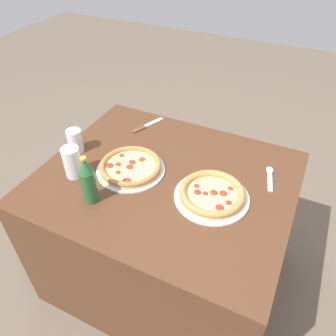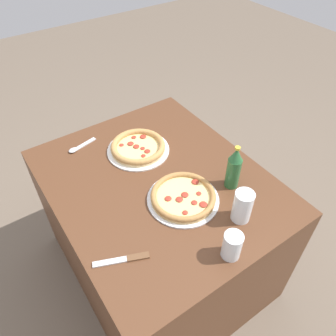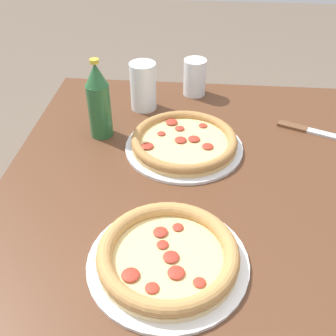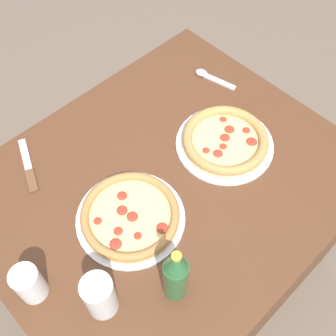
{
  "view_description": "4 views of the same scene",
  "coord_description": "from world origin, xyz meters",
  "px_view_note": "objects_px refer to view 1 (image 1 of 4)",
  "views": [
    {
      "loc": [
        0.47,
        -0.95,
        1.66
      ],
      "look_at": [
        0.02,
        -0.01,
        0.78
      ],
      "focal_mm": 35.0,
      "sensor_mm": 36.0,
      "label": 1
    },
    {
      "loc": [
        -0.87,
        0.54,
        1.76
      ],
      "look_at": [
        -0.01,
        -0.05,
        0.77
      ],
      "focal_mm": 35.0,
      "sensor_mm": 36.0,
      "label": 2
    },
    {
      "loc": [
        0.74,
        0.01,
        1.34
      ],
      "look_at": [
        0.03,
        -0.05,
        0.8
      ],
      "focal_mm": 45.0,
      "sensor_mm": 36.0,
      "label": 3
    },
    {
      "loc": [
        -0.46,
        -0.48,
        1.76
      ],
      "look_at": [
        -0.0,
        -0.01,
        0.79
      ],
      "focal_mm": 45.0,
      "sensor_mm": 36.0,
      "label": 4
    }
  ],
  "objects_px": {
    "beer_bottle": "(88,181)",
    "spoon": "(270,174)",
    "pizza_veggie": "(212,194)",
    "glass_red_wine": "(73,164)",
    "glass_water": "(75,141)",
    "knife": "(146,126)",
    "pizza_margherita": "(131,167)"
  },
  "relations": [
    {
      "from": "glass_water",
      "to": "spoon",
      "type": "xyz_separation_m",
      "value": [
        0.87,
        0.22,
        -0.05
      ]
    },
    {
      "from": "glass_red_wine",
      "to": "spoon",
      "type": "bearing_deg",
      "value": 25.35
    },
    {
      "from": "glass_water",
      "to": "spoon",
      "type": "relative_size",
      "value": 0.71
    },
    {
      "from": "knife",
      "to": "glass_water",
      "type": "bearing_deg",
      "value": -120.97
    },
    {
      "from": "beer_bottle",
      "to": "pizza_margherita",
      "type": "bearing_deg",
      "value": 77.99
    },
    {
      "from": "beer_bottle",
      "to": "spoon",
      "type": "height_order",
      "value": "beer_bottle"
    },
    {
      "from": "glass_water",
      "to": "beer_bottle",
      "type": "bearing_deg",
      "value": -42.81
    },
    {
      "from": "pizza_margherita",
      "to": "pizza_veggie",
      "type": "relative_size",
      "value": 1.0
    },
    {
      "from": "glass_water",
      "to": "pizza_veggie",
      "type": "bearing_deg",
      "value": -1.78
    },
    {
      "from": "pizza_margherita",
      "to": "beer_bottle",
      "type": "bearing_deg",
      "value": -102.01
    },
    {
      "from": "pizza_margherita",
      "to": "glass_red_wine",
      "type": "height_order",
      "value": "glass_red_wine"
    },
    {
      "from": "glass_water",
      "to": "spoon",
      "type": "bearing_deg",
      "value": 14.03
    },
    {
      "from": "beer_bottle",
      "to": "glass_red_wine",
      "type": "bearing_deg",
      "value": 149.03
    },
    {
      "from": "beer_bottle",
      "to": "spoon",
      "type": "xyz_separation_m",
      "value": [
        0.61,
        0.46,
        -0.1
      ]
    },
    {
      "from": "pizza_veggie",
      "to": "glass_red_wine",
      "type": "bearing_deg",
      "value": -167.98
    },
    {
      "from": "glass_water",
      "to": "knife",
      "type": "relative_size",
      "value": 0.57
    },
    {
      "from": "glass_red_wine",
      "to": "spoon",
      "type": "xyz_separation_m",
      "value": [
        0.77,
        0.36,
        -0.06
      ]
    },
    {
      "from": "pizza_veggie",
      "to": "glass_water",
      "type": "height_order",
      "value": "glass_water"
    },
    {
      "from": "glass_water",
      "to": "pizza_margherita",
      "type": "bearing_deg",
      "value": -2.6
    },
    {
      "from": "beer_bottle",
      "to": "knife",
      "type": "height_order",
      "value": "beer_bottle"
    },
    {
      "from": "pizza_margherita",
      "to": "knife",
      "type": "distance_m",
      "value": 0.36
    },
    {
      "from": "glass_water",
      "to": "beer_bottle",
      "type": "distance_m",
      "value": 0.35
    },
    {
      "from": "glass_red_wine",
      "to": "glass_water",
      "type": "bearing_deg",
      "value": 125.15
    },
    {
      "from": "pizza_margherita",
      "to": "beer_bottle",
      "type": "xyz_separation_m",
      "value": [
        -0.05,
        -0.23,
        0.08
      ]
    },
    {
      "from": "pizza_margherita",
      "to": "spoon",
      "type": "height_order",
      "value": "pizza_margherita"
    },
    {
      "from": "glass_red_wine",
      "to": "pizza_veggie",
      "type": "bearing_deg",
      "value": 12.02
    },
    {
      "from": "pizza_veggie",
      "to": "knife",
      "type": "xyz_separation_m",
      "value": [
        -0.49,
        0.35,
        -0.02
      ]
    },
    {
      "from": "beer_bottle",
      "to": "knife",
      "type": "xyz_separation_m",
      "value": [
        -0.06,
        0.57,
        -0.1
      ]
    },
    {
      "from": "pizza_margherita",
      "to": "knife",
      "type": "relative_size",
      "value": 1.55
    },
    {
      "from": "pizza_veggie",
      "to": "spoon",
      "type": "bearing_deg",
      "value": 52.67
    },
    {
      "from": "glass_red_wine",
      "to": "glass_water",
      "type": "xyz_separation_m",
      "value": [
        -0.1,
        0.15,
        -0.01
      ]
    },
    {
      "from": "pizza_veggie",
      "to": "glass_water",
      "type": "distance_m",
      "value": 0.69
    }
  ]
}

